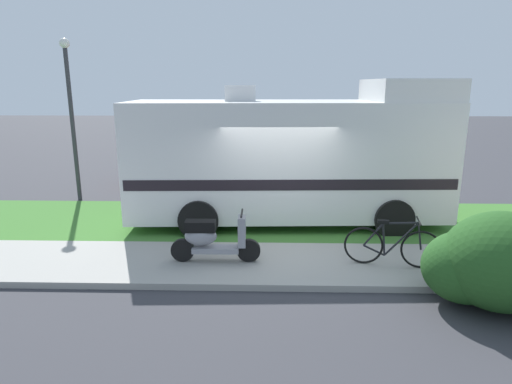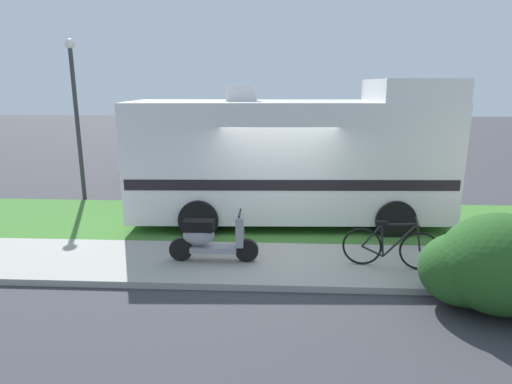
% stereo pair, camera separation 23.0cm
% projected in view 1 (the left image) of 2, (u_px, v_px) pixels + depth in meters
% --- Properties ---
extents(ground_plane, '(80.00, 80.00, 0.00)m').
position_uv_depth(ground_plane, '(279.00, 245.00, 9.39)').
color(ground_plane, '#38383D').
extents(sidewalk, '(24.00, 2.00, 0.12)m').
position_uv_depth(sidewalk, '(280.00, 264.00, 8.21)').
color(sidewalk, '#9E9B93').
rests_on(sidewalk, ground).
extents(grass_strip, '(24.00, 3.40, 0.08)m').
position_uv_depth(grass_strip, '(277.00, 222.00, 10.83)').
color(grass_strip, '#3D752D').
rests_on(grass_strip, ground).
extents(motorhome_rv, '(7.57, 2.75, 3.50)m').
position_uv_depth(motorhome_rv, '(292.00, 157.00, 10.48)').
color(motorhome_rv, silver).
rests_on(motorhome_rv, ground).
extents(scooter, '(1.69, 0.50, 0.97)m').
position_uv_depth(scooter, '(212.00, 238.00, 8.10)').
color(scooter, black).
rests_on(scooter, ground).
extents(bicycle, '(1.70, 0.52, 0.91)m').
position_uv_depth(bicycle, '(392.00, 245.00, 7.92)').
color(bicycle, black).
rests_on(bicycle, ground).
extents(pickup_truck_near, '(5.10, 2.27, 1.71)m').
position_uv_depth(pickup_truck_near, '(227.00, 158.00, 14.87)').
color(pickup_truck_near, maroon).
rests_on(pickup_truck_near, ground).
extents(bush_by_porch, '(2.13, 1.60, 1.51)m').
position_uv_depth(bush_by_porch, '(499.00, 266.00, 6.53)').
color(bush_by_porch, '#23511E').
rests_on(bush_by_porch, ground).
extents(street_lamp_post, '(0.28, 0.28, 4.62)m').
position_uv_depth(street_lamp_post, '(71.00, 106.00, 12.36)').
color(street_lamp_post, '#333338').
rests_on(street_lamp_post, ground).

